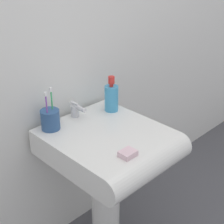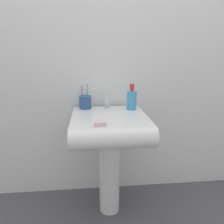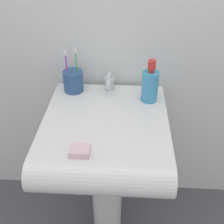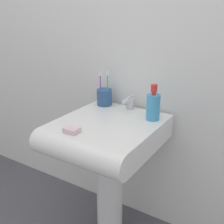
% 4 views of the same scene
% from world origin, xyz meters
% --- Properties ---
extents(ground_plane, '(6.00, 6.00, 0.00)m').
position_xyz_m(ground_plane, '(0.00, 0.00, 0.00)').
color(ground_plane, '#4C4C51').
rests_on(ground_plane, ground).
extents(wall_back, '(5.00, 0.05, 2.40)m').
position_xyz_m(wall_back, '(0.00, 0.30, 1.20)').
color(wall_back, silver).
rests_on(wall_back, ground).
extents(sink_pedestal, '(0.15, 0.15, 0.61)m').
position_xyz_m(sink_pedestal, '(0.00, 0.00, 0.30)').
color(sink_pedestal, white).
rests_on(sink_pedestal, ground).
extents(sink_basin, '(0.49, 0.57, 0.12)m').
position_xyz_m(sink_basin, '(0.00, -0.05, 0.67)').
color(sink_basin, white).
rests_on(sink_basin, sink_pedestal).
extents(faucet, '(0.04, 0.10, 0.07)m').
position_xyz_m(faucet, '(0.00, 0.20, 0.77)').
color(faucet, silver).
rests_on(faucet, sink_basin).
extents(toothbrush_cup, '(0.09, 0.09, 0.20)m').
position_xyz_m(toothbrush_cup, '(-0.16, 0.20, 0.78)').
color(toothbrush_cup, '#2D5184').
rests_on(toothbrush_cup, sink_basin).
extents(soap_bottle, '(0.07, 0.07, 0.19)m').
position_xyz_m(soap_bottle, '(0.18, 0.14, 0.80)').
color(soap_bottle, '#3F99CC').
rests_on(soap_bottle, sink_basin).
extents(bar_soap, '(0.07, 0.06, 0.02)m').
position_xyz_m(bar_soap, '(-0.07, -0.21, 0.74)').
color(bar_soap, silver).
rests_on(bar_soap, sink_basin).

